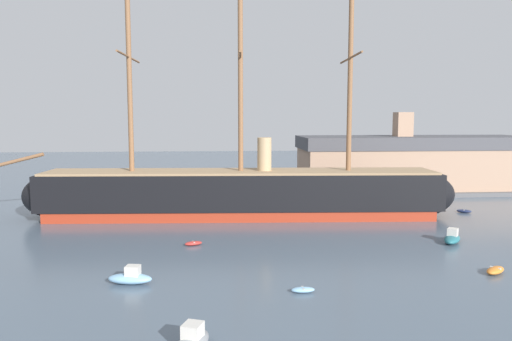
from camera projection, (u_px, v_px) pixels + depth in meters
The scene contains 9 objects.
tall_ship at pixel (241, 193), 75.29m from camera, with size 71.85×16.12×34.54m.
dinghy_near_centre at pixel (303, 290), 43.07m from camera, with size 2.07×0.91×0.49m.
motorboat_mid_left at pixel (131, 277), 45.29m from camera, with size 4.30×2.32×1.71m.
dinghy_mid_right at pixel (495, 270), 48.27m from camera, with size 2.96×2.64×0.66m.
dinghy_alongside_bow at pixel (193, 243), 58.86m from camera, with size 2.30×1.57×0.50m.
motorboat_alongside_stern at pixel (452, 238), 59.99m from camera, with size 3.84×4.38×1.74m.
dinghy_far_right at pixel (464, 211), 78.91m from camera, with size 2.39×1.98×0.52m.
dinghy_distant_centre at pixel (285, 205), 84.72m from camera, with size 2.58×1.69×0.56m.
dockside_warehouse_right at pixel (413, 164), 101.17m from camera, with size 50.07×17.52×16.18m.
Camera 1 is at (-9.46, -20.85, 15.27)m, focal length 34.68 mm.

